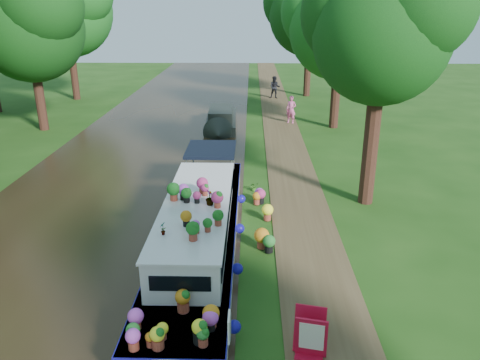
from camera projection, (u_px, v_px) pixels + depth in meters
name	position (u px, v px, depth m)	size (l,w,h in m)	color
ground	(271.00, 236.00, 15.57)	(100.00, 100.00, 0.00)	#193E0F
canal_water	(92.00, 234.00, 15.70)	(10.00, 100.00, 0.02)	black
towpath	(307.00, 236.00, 15.53)	(2.20, 100.00, 0.03)	#463720
plant_boat	(198.00, 234.00, 13.89)	(2.29, 13.52, 2.30)	silver
tree_near_overhang	(382.00, 25.00, 16.04)	(5.52, 5.28, 8.99)	black
tree_near_mid	(340.00, 20.00, 27.33)	(6.90, 6.60, 9.40)	black
tree_near_far	(310.00, 8.00, 37.44)	(7.59, 7.26, 10.30)	black
tree_far_c	(28.00, 18.00, 26.77)	(7.13, 6.82, 9.59)	black
tree_far_d	(66.00, 3.00, 35.88)	(8.05, 7.70, 10.85)	black
second_boat	(221.00, 120.00, 29.27)	(1.99, 6.43, 1.24)	black
sandwich_board	(310.00, 336.00, 10.08)	(0.73, 0.67, 1.10)	red
pedestrian_pink	(291.00, 109.00, 30.21)	(0.64, 0.42, 1.76)	#DC5A8D
pedestrian_dark	(275.00, 87.00, 38.29)	(0.87, 0.68, 1.79)	black
verge_plant	(254.00, 186.00, 19.34)	(0.35, 0.31, 0.39)	#367021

